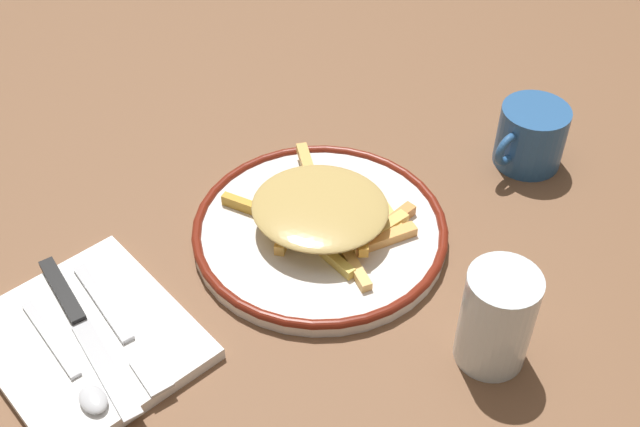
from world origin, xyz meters
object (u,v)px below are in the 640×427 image
object	(u,v)px
fork	(119,326)
napkin	(88,339)
plate	(320,230)
water_glass	(497,318)
spoon	(76,375)
knife	(78,319)
fries_heap	(324,212)
coffee_mug	(530,136)

from	to	relation	value
fork	napkin	bearing A→B (deg)	-24.43
fork	plate	bearing A→B (deg)	173.27
water_glass	napkin	bearing A→B (deg)	-43.54
plate	fork	size ratio (longest dim) A/B	1.50
spoon	water_glass	distance (m)	0.37
fork	knife	size ratio (longest dim) A/B	0.84
fries_heap	knife	world-z (taller)	fries_heap
fries_heap	spoon	distance (m)	0.28
plate	water_glass	size ratio (longest dim) A/B	2.60
coffee_mug	plate	bearing A→B (deg)	-14.21
spoon	water_glass	size ratio (longest dim) A/B	1.49
plate	coffee_mug	world-z (taller)	coffee_mug
plate	spoon	distance (m)	0.28
fries_heap	water_glass	xyz separation A→B (m)	(-0.01, 0.21, 0.01)
knife	coffee_mug	xyz separation A→B (m)	(-0.51, 0.12, 0.02)
napkin	coffee_mug	size ratio (longest dim) A/B	1.90
napkin	knife	distance (m)	0.02
fork	spoon	world-z (taller)	spoon
fries_heap	napkin	world-z (taller)	fries_heap
fork	spoon	distance (m)	0.06
napkin	coffee_mug	world-z (taller)	coffee_mug
napkin	coffee_mug	bearing A→B (deg)	168.44
water_glass	coffee_mug	world-z (taller)	water_glass
knife	fries_heap	bearing A→B (deg)	166.63
plate	napkin	xyz separation A→B (m)	(0.25, -0.04, -0.00)
knife	plate	bearing A→B (deg)	167.00
fork	water_glass	xyz separation A→B (m)	(-0.24, 0.24, 0.04)
napkin	fork	bearing A→B (deg)	155.57
knife	water_glass	xyz separation A→B (m)	(-0.26, 0.27, 0.03)
fork	water_glass	size ratio (longest dim) A/B	1.73
plate	fork	bearing A→B (deg)	-6.73
fries_heap	napkin	xyz separation A→B (m)	(0.25, -0.04, -0.03)
plate	fries_heap	distance (m)	0.03
plate	spoon	xyz separation A→B (m)	(0.28, -0.00, 0.01)
water_glass	spoon	bearing A→B (deg)	-36.37
fork	knife	xyz separation A→B (m)	(0.02, -0.03, 0.00)
napkin	knife	world-z (taller)	knife
knife	spoon	bearing A→B (deg)	58.66
napkin	spoon	size ratio (longest dim) A/B	1.26
fries_heap	coffee_mug	world-z (taller)	coffee_mug
fries_heap	knife	xyz separation A→B (m)	(0.25, -0.06, -0.02)
fries_heap	coffee_mug	xyz separation A→B (m)	(-0.26, 0.06, 0.00)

